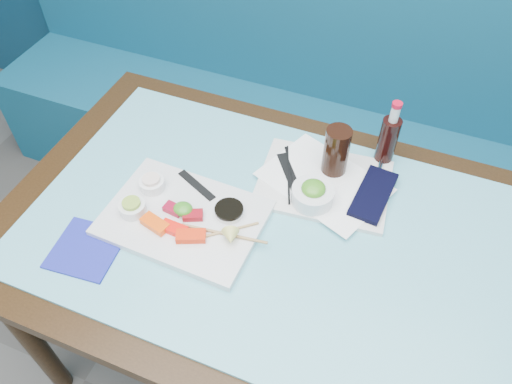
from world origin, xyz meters
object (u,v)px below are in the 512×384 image
at_px(dining_table, 269,248).
at_px(serving_tray, 324,184).
at_px(cola_glass, 336,151).
at_px(cola_bottle_body, 387,141).
at_px(booth_bench, 340,133).
at_px(seaweed_bowl, 313,195).
at_px(blue_napkin, 86,249).
at_px(sashimi_plate, 184,218).

relative_size(dining_table, serving_tray, 4.01).
bearing_deg(serving_tray, cola_glass, 73.93).
bearing_deg(cola_glass, cola_bottle_body, 39.82).
distance_m(booth_bench, cola_glass, 0.76).
height_order(seaweed_bowl, blue_napkin, seaweed_bowl).
height_order(cola_glass, blue_napkin, cola_glass).
xyz_separation_m(booth_bench, blue_napkin, (-0.39, -1.07, 0.39)).
bearing_deg(serving_tray, seaweed_bowl, -103.36).
xyz_separation_m(serving_tray, seaweed_bowl, (-0.01, -0.07, 0.03)).
relative_size(sashimi_plate, serving_tray, 1.13).
bearing_deg(cola_glass, seaweed_bowl, -98.75).
distance_m(dining_table, cola_glass, 0.32).
bearing_deg(seaweed_bowl, cola_bottle_body, 58.84).
distance_m(serving_tray, cola_bottle_body, 0.21).
distance_m(dining_table, seaweed_bowl, 0.19).
distance_m(dining_table, cola_bottle_body, 0.44).
height_order(cola_glass, cola_bottle_body, cola_glass).
relative_size(serving_tray, cola_bottle_body, 2.35).
bearing_deg(cola_glass, booth_bench, 99.06).
height_order(serving_tray, seaweed_bowl, seaweed_bowl).
xyz_separation_m(booth_bench, cola_glass, (0.09, -0.59, 0.47)).
relative_size(cola_glass, blue_napkin, 0.90).
relative_size(booth_bench, sashimi_plate, 7.59).
bearing_deg(seaweed_bowl, serving_tray, 82.41).
xyz_separation_m(cola_glass, cola_bottle_body, (0.12, 0.10, -0.01)).
bearing_deg(sashimi_plate, cola_bottle_body, 45.55).
distance_m(seaweed_bowl, blue_napkin, 0.58).
relative_size(serving_tray, blue_napkin, 2.21).
xyz_separation_m(dining_table, seaweed_bowl, (0.07, 0.12, 0.13)).
xyz_separation_m(dining_table, blue_napkin, (-0.39, -0.23, 0.09)).
bearing_deg(booth_bench, seaweed_bowl, -84.11).
xyz_separation_m(sashimi_plate, cola_glass, (0.31, 0.31, 0.07)).
relative_size(cola_glass, cola_bottle_body, 0.96).
distance_m(sashimi_plate, blue_napkin, 0.25).
distance_m(booth_bench, seaweed_bowl, 0.84).
distance_m(serving_tray, blue_napkin, 0.64).
distance_m(cola_glass, blue_napkin, 0.69).
bearing_deg(blue_napkin, cola_bottle_body, 43.55).
bearing_deg(dining_table, blue_napkin, -149.48).
distance_m(seaweed_bowl, cola_glass, 0.14).
bearing_deg(booth_bench, cola_bottle_body, -66.75).
relative_size(dining_table, sashimi_plate, 3.54).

